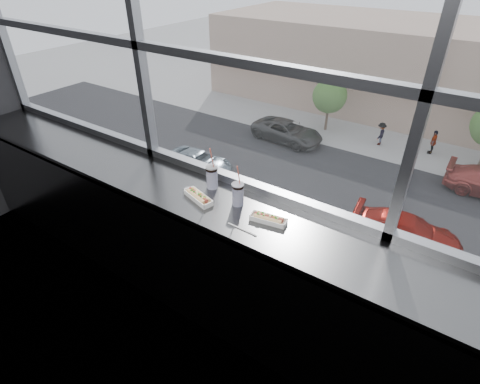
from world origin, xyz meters
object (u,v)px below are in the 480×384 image
Objects in this scene: loose_straw at (242,229)px; wrapper at (191,190)px; hotdog_tray_right at (269,219)px; soda_cup_left at (212,176)px; car_near_c at (408,227)px; soda_cup_right at (238,193)px; pedestrian_b at (434,140)px; car_near_a at (199,158)px; pedestrian_a at (381,132)px; tree_left at (330,96)px; hotdog_tray_left at (198,197)px; car_far_a at (287,128)px.

wrapper is (-0.56, 0.16, 0.01)m from loose_straw.
wrapper is at bearing 171.00° from hotdog_tray_right.
soda_cup_left reaches higher than car_near_c.
soda_cup_right reaches higher than hotdog_tray_right.
soda_cup_right reaches higher than car_near_c.
hotdog_tray_right is at bearing 2.90° from pedestrian_b.
hotdog_tray_right is 0.19m from loose_straw.
hotdog_tray_right is at bearing -139.59° from car_near_a.
hotdog_tray_right is at bearing 10.77° from pedestrian_a.
wrapper is at bearing 9.47° from pedestrian_a.
hotdog_tray_right is at bearing -70.22° from tree_left.
hotdog_tray_left is 30.69m from pedestrian_b.
hotdog_tray_right is at bearing -10.63° from soda_cup_right.
loose_straw is 0.03× the size of car_near_c.
car_near_a is 18.19m from pedestrian_b.
wrapper is 28.92m from car_far_a.
tree_left is at bearing -87.85° from pedestrian_b.
hotdog_tray_right is 0.04× the size of car_far_a.
car_near_c is at bearing 4.62° from pedestrian_b.
tree_left is at bearing 108.86° from soda_cup_left.
soda_cup_left is 0.15× the size of pedestrian_a.
pedestrian_b is at bearing 108.76° from hotdog_tray_left.
loose_straw is at bearing -32.40° from soda_cup_left.
pedestrian_b reaches higher than car_near_a.
wrapper reaches higher than pedestrian_b.
car_far_a is (-11.48, 8.00, 0.02)m from car_near_c.
car_near_a is (-14.74, 16.44, -11.11)m from loose_straw.
soda_cup_right reaches higher than car_near_a.
hotdog_tray_left is at bearing 1.82° from pedestrian_b.
pedestrian_a is (-4.66, 27.92, -10.94)m from wrapper.
hotdog_tray_left reaches higher than hotdog_tray_right.
soda_cup_right reaches higher than hotdog_tray_left.
hotdog_tray_left is at bearing -157.37° from soda_cup_right.
hotdog_tray_right is 0.58m from soda_cup_left.
soda_cup_right reaches higher than pedestrian_a.
hotdog_tray_left is at bearing 9.68° from pedestrian_a.
wrapper reaches higher than tree_left.
tree_left is (-9.52, 28.28, -9.01)m from wrapper.
hotdog_tray_left is at bearing 176.37° from hotdog_tray_right.
soda_cup_right is (-0.28, 0.05, 0.07)m from hotdog_tray_right.
loose_straw is 0.10× the size of pedestrian_a.
soda_cup_right is 2.89× the size of wrapper.
wrapper is at bearing -140.88° from car_near_a.
wrapper is (-0.65, -0.01, -0.01)m from hotdog_tray_right.
soda_cup_right is (0.26, 0.11, 0.07)m from hotdog_tray_left.
car_far_a is (-11.38, 24.14, -11.02)m from soda_cup_left.
hotdog_tray_right reaches higher than car_near_c.
car_far_a is (-11.84, 24.44, -10.93)m from loose_straw.
car_near_a is (-14.27, 16.14, -11.20)m from soda_cup_left.
wrapper is at bearing -170.85° from soda_cup_right.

